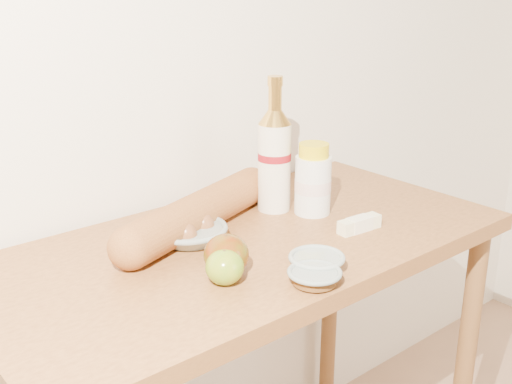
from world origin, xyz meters
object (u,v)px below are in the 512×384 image
Objects in this scene: table at (248,289)px; bourbon_bottle at (274,157)px; baguette at (198,212)px; egg_bowl at (188,232)px; cream_bottle at (313,181)px.

bourbon_bottle reaches higher than table.
table is at bearing -82.02° from baguette.
bourbon_bottle is 1.53× the size of egg_bowl.
egg_bowl reaches higher than table.
baguette is (-0.05, 0.11, 0.17)m from table.
cream_bottle is at bearing -7.95° from egg_bowl.
table is 3.60× the size of bourbon_bottle.
bourbon_bottle is (0.17, 0.11, 0.26)m from table.
baguette is (-0.23, 0.00, -0.09)m from bourbon_bottle.
cream_bottle reaches higher than egg_bowl.
baguette reaches higher than egg_bowl.
egg_bowl is at bearing -168.47° from bourbon_bottle.
baguette is at bearing 116.64° from table.
egg_bowl is (-0.28, -0.03, -0.11)m from bourbon_bottle.
bourbon_bottle is 0.24m from baguette.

